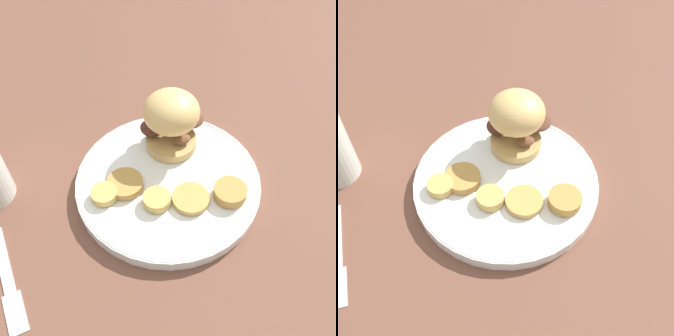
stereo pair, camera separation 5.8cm
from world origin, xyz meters
TOP-DOWN VIEW (x-y plane):
  - ground_plane at (0.00, 0.00)m, footprint 4.00×4.00m
  - dinner_plate at (0.00, 0.00)m, footprint 0.28×0.28m
  - sandwich at (0.07, -0.02)m, footprint 0.10×0.12m
  - potato_round_0 at (-0.05, -0.02)m, footprint 0.05×0.05m
  - potato_round_1 at (-0.05, -0.08)m, footprint 0.05×0.05m
  - potato_round_2 at (-0.04, 0.03)m, footprint 0.04×0.04m
  - potato_round_3 at (-0.01, 0.10)m, footprint 0.04×0.04m
  - potato_round_4 at (0.00, 0.07)m, footprint 0.05×0.05m
  - fork at (-0.10, 0.24)m, footprint 0.16×0.05m

SIDE VIEW (x-z plane):
  - ground_plane at x=0.00m, z-range 0.00..0.00m
  - fork at x=-0.10m, z-range 0.00..0.00m
  - dinner_plate at x=0.00m, z-range 0.00..0.02m
  - potato_round_0 at x=-0.05m, z-range 0.02..0.03m
  - potato_round_4 at x=0.00m, z-range 0.02..0.03m
  - potato_round_3 at x=-0.01m, z-range 0.02..0.03m
  - potato_round_2 at x=-0.04m, z-range 0.02..0.04m
  - potato_round_1 at x=-0.05m, z-range 0.02..0.04m
  - sandwich at x=0.07m, z-range 0.03..0.13m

